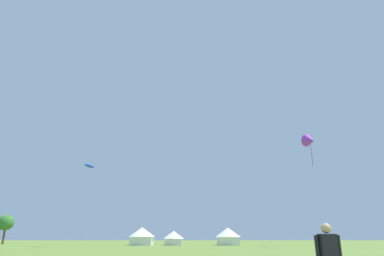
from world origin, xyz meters
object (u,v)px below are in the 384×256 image
Objects in this scene: kite_purple_delta at (309,141)px; festival_tent_left at (140,235)px; festival_tent_right at (172,237)px; kite_blue_parafoil at (88,166)px; festival_tent_center at (226,235)px; tree_distant_right at (4,223)px.

kite_purple_delta is 3.66× the size of festival_tent_left.
kite_purple_delta is at bearing -22.13° from festival_tent_left.
kite_purple_delta is 31.80m from festival_tent_right.
kite_blue_parafoil is 3.27× the size of festival_tent_right.
kite_purple_delta is 24.36m from festival_tent_center.
tree_distant_right is at bearing 165.08° from festival_tent_right.
kite_blue_parafoil reaches higher than tree_distant_right.
festival_tent_center is at bearing -11.81° from tree_distant_right.
festival_tent_left is at bearing 157.87° from kite_purple_delta.
tree_distant_right is (-25.10, 23.23, -8.39)m from kite_blue_parafoil.
kite_purple_delta is 68.59m from tree_distant_right.
festival_tent_center is 0.79× the size of tree_distant_right.
tree_distant_right is (-63.36, 22.84, -12.98)m from kite_purple_delta.
tree_distant_right is (-49.64, 10.38, 2.83)m from festival_tent_center.
festival_tent_left is 34.45m from tree_distant_right.
kite_blue_parafoil is 2.09× the size of tree_distant_right.
kite_purple_delta is 2.95× the size of tree_distant_right.
kite_blue_parafoil reaches higher than festival_tent_center.
kite_purple_delta is (38.26, 0.39, 4.58)m from kite_blue_parafoil.
festival_tent_left is (7.63, 12.85, -11.18)m from kite_blue_parafoil.
festival_tent_right is (6.23, 0.00, -0.39)m from festival_tent_left.
kite_purple_delta reaches higher than festival_tent_center.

